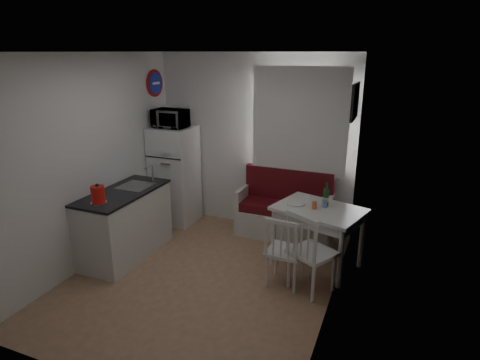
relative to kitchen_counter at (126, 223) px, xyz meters
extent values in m
cube|color=#977250|center=(1.20, -0.16, -0.46)|extent=(3.00, 3.50, 0.02)
cube|color=white|center=(1.20, -0.16, 2.14)|extent=(3.00, 3.50, 0.02)
cube|color=white|center=(1.20, 1.59, 0.84)|extent=(3.00, 0.02, 2.60)
cube|color=white|center=(1.20, -1.91, 0.84)|extent=(3.00, 0.02, 2.60)
cube|color=white|center=(-0.30, -0.16, 0.84)|extent=(0.02, 3.50, 2.60)
cube|color=white|center=(2.70, -0.16, 0.84)|extent=(0.02, 3.50, 2.60)
cube|color=silver|center=(1.90, 1.56, 1.17)|extent=(1.22, 0.06, 1.47)
cube|color=white|center=(1.90, 1.49, 1.22)|extent=(1.35, 0.02, 1.50)
cube|color=silver|center=(0.00, -0.01, -0.03)|extent=(0.60, 1.30, 0.86)
cube|color=black|center=(0.00, -0.01, 0.43)|extent=(0.62, 1.32, 0.03)
cube|color=#99999E|center=(0.02, 0.24, 0.39)|extent=(0.40, 0.40, 0.10)
cylinder|color=silver|center=(0.18, 0.42, 0.57)|extent=(0.02, 0.02, 0.26)
cylinder|color=#19299B|center=(-0.27, 1.29, 1.69)|extent=(0.03, 0.40, 0.40)
cube|color=black|center=(2.67, 0.94, 1.59)|extent=(0.04, 0.52, 0.42)
cube|color=silver|center=(1.78, 1.32, -0.27)|extent=(1.37, 0.53, 0.38)
cube|color=#5D1017|center=(1.78, 1.32, -0.01)|extent=(1.31, 0.49, 0.13)
cube|color=#5D1017|center=(1.78, 1.53, 0.28)|extent=(1.31, 0.11, 0.49)
cube|color=silver|center=(2.39, 0.68, 0.30)|extent=(1.20, 0.99, 0.04)
cube|color=silver|center=(2.39, 0.68, 0.22)|extent=(1.07, 0.86, 0.12)
cylinder|color=silver|center=(2.39, 0.68, -0.09)|extent=(0.06, 0.06, 0.74)
cube|color=silver|center=(2.14, 0.11, -0.04)|extent=(0.43, 0.41, 0.04)
cube|color=silver|center=(2.14, -0.07, 0.19)|extent=(0.39, 0.06, 0.43)
cube|color=silver|center=(2.45, 0.11, 0.01)|extent=(0.60, 0.60, 0.04)
cube|color=silver|center=(2.45, -0.09, 0.27)|extent=(0.40, 0.25, 0.47)
cube|color=white|center=(0.02, 1.24, 0.30)|extent=(0.61, 0.61, 1.52)
imported|color=white|center=(0.02, 1.19, 1.20)|extent=(0.49, 0.33, 0.27)
cylinder|color=red|center=(0.05, -0.49, 0.57)|extent=(0.19, 0.19, 0.25)
cylinder|color=orange|center=(2.34, 0.63, 0.37)|extent=(0.06, 0.06, 0.09)
cylinder|color=#728DC1|center=(2.45, 0.73, 0.38)|extent=(0.06, 0.06, 0.11)
cylinder|color=white|center=(2.09, 0.70, 0.33)|extent=(0.22, 0.22, 0.02)
camera|label=1|loc=(3.21, -3.91, 2.15)|focal=30.00mm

